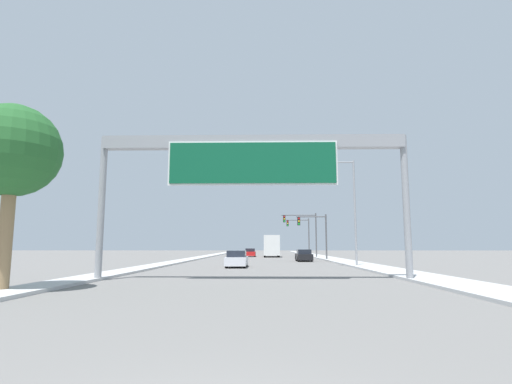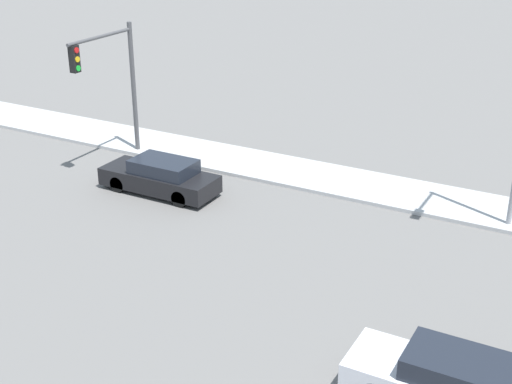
# 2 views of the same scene
# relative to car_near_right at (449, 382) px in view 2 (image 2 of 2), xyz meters

# --- Properties ---
(car_near_right) EXTENTS (1.74, 4.63, 1.41)m
(car_near_right) POSITION_rel_car_near_right_xyz_m (0.00, 0.00, 0.00)
(car_near_right) COLOR silver
(car_near_right) RESTS_ON ground
(car_mid_left) EXTENTS (1.73, 4.70, 1.38)m
(car_mid_left) POSITION_rel_car_near_right_xyz_m (7.00, 13.12, -0.01)
(car_mid_left) COLOR black
(car_mid_left) RESTS_ON ground
(traffic_light_near_intersection) EXTENTS (3.87, 0.32, 5.81)m
(traffic_light_near_intersection) POSITION_rel_car_near_right_xyz_m (9.00, 16.73, 3.23)
(traffic_light_near_intersection) COLOR #4C4C4F
(traffic_light_near_intersection) RESTS_ON ground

